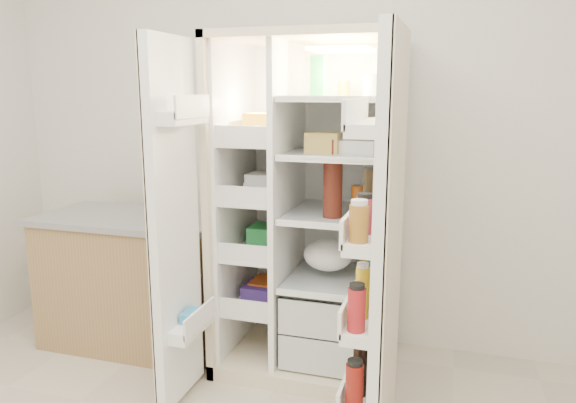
% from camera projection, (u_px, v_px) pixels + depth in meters
% --- Properties ---
extents(wall_back, '(4.00, 0.02, 2.70)m').
position_uv_depth(wall_back, '(311.00, 119.00, 3.23)').
color(wall_back, silver).
rests_on(wall_back, floor).
extents(refrigerator, '(0.92, 0.70, 1.80)m').
position_uv_depth(refrigerator, '(314.00, 234.00, 3.00)').
color(refrigerator, beige).
rests_on(refrigerator, floor).
extents(freezer_door, '(0.15, 0.40, 1.72)m').
position_uv_depth(freezer_door, '(175.00, 227.00, 2.55)').
color(freezer_door, white).
rests_on(freezer_door, floor).
extents(fridge_door, '(0.17, 0.58, 1.72)m').
position_uv_depth(fridge_door, '(383.00, 257.00, 2.19)').
color(fridge_door, white).
rests_on(fridge_door, floor).
extents(kitchen_counter, '(1.10, 0.58, 0.80)m').
position_uv_depth(kitchen_counter, '(136.00, 280.00, 3.27)').
color(kitchen_counter, '#98724C').
rests_on(kitchen_counter, floor).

